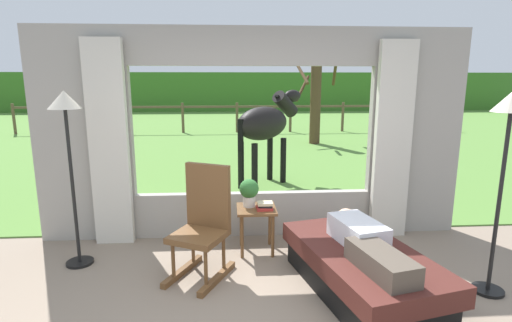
{
  "coord_description": "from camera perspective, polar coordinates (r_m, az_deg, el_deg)",
  "views": [
    {
      "loc": [
        -0.29,
        -2.48,
        1.94
      ],
      "look_at": [
        0.0,
        1.8,
        1.05
      ],
      "focal_mm": 27.55,
      "sensor_mm": 36.0,
      "label": 1
    }
  ],
  "objects": [
    {
      "name": "potted_plant",
      "position": [
        4.46,
        -1.01,
        -4.37
      ],
      "size": [
        0.22,
        0.22,
        0.32
      ],
      "color": "silver",
      "rests_on": "side_table"
    },
    {
      "name": "horse",
      "position": [
        7.17,
        1.42,
        5.41
      ],
      "size": [
        1.51,
        1.55,
        1.73
      ],
      "rotation": [
        0.0,
        0.0,
        -0.77
      ],
      "color": "black",
      "rests_on": "outdoor_pasture_lawn"
    },
    {
      "name": "floor_lamp_left",
      "position": [
        4.37,
        -25.78,
        4.56
      ],
      "size": [
        0.32,
        0.32,
        1.84
      ],
      "color": "black",
      "rests_on": "ground_plane"
    },
    {
      "name": "curtain_panel_left",
      "position": [
        4.87,
        -20.57,
        2.22
      ],
      "size": [
        0.44,
        0.1,
        2.4
      ],
      "primitive_type": "cube",
      "color": "beige",
      "rests_on": "ground_plane"
    },
    {
      "name": "distant_hill_ridge",
      "position": [
        25.49,
        -3.29,
        10.0
      ],
      "size": [
        36.0,
        2.0,
        2.4
      ],
      "primitive_type": "cube",
      "color": "#3A6E25",
      "rests_on": "ground_plane"
    },
    {
      "name": "book_stack",
      "position": [
        4.4,
        1.31,
        -6.54
      ],
      "size": [
        0.19,
        0.16,
        0.09
      ],
      "color": "#B22D28",
      "rests_on": "side_table"
    },
    {
      "name": "pasture_tree",
      "position": [
        12.13,
        8.6,
        8.59
      ],
      "size": [
        1.38,
        1.47,
        2.66
      ],
      "color": "#4C3823",
      "rests_on": "outdoor_pasture_lawn"
    },
    {
      "name": "curtain_panel_right",
      "position": [
        5.06,
        19.21,
        2.66
      ],
      "size": [
        0.44,
        0.1,
        2.4
      ],
      "primitive_type": "cube",
      "color": "beige",
      "rests_on": "ground_plane"
    },
    {
      "name": "reclining_person",
      "position": [
        3.73,
        15.48,
        -11.09
      ],
      "size": [
        0.47,
        1.43,
        0.22
      ],
      "rotation": [
        0.0,
        0.0,
        0.23
      ],
      "color": "silver",
      "rests_on": "recliner_sofa"
    },
    {
      "name": "rocking_chair",
      "position": [
        3.99,
        -7.65,
        -8.83
      ],
      "size": [
        0.72,
        0.81,
        1.12
      ],
      "rotation": [
        0.0,
        0.0,
        -0.47
      ],
      "color": "brown",
      "rests_on": "ground_plane"
    },
    {
      "name": "pasture_fence_line",
      "position": [
        14.68,
        -2.77,
        7.01
      ],
      "size": [
        16.1,
        0.1,
        1.1
      ],
      "color": "brown",
      "rests_on": "outdoor_pasture_lawn"
    },
    {
      "name": "recliner_sofa",
      "position": [
        3.89,
        14.99,
        -14.95
      ],
      "size": [
        1.26,
        1.86,
        0.42
      ],
      "rotation": [
        0.0,
        0.0,
        0.23
      ],
      "color": "black",
      "rests_on": "ground_plane"
    },
    {
      "name": "outdoor_pasture_lawn",
      "position": [
        15.76,
        -2.82,
        4.64
      ],
      "size": [
        36.0,
        21.68,
        0.02
      ],
      "primitive_type": "cube",
      "color": "#568438",
      "rests_on": "ground_plane"
    },
    {
      "name": "back_wall_with_window",
      "position": [
        4.8,
        -0.37,
        3.44
      ],
      "size": [
        5.2,
        0.12,
        2.55
      ],
      "color": "#9E998E",
      "rests_on": "ground_plane"
    },
    {
      "name": "floor_lamp_right",
      "position": [
        4.01,
        32.76,
        3.48
      ],
      "size": [
        0.32,
        0.32,
        1.85
      ],
      "color": "black",
      "rests_on": "ground_plane"
    },
    {
      "name": "side_table",
      "position": [
        4.5,
        0.07,
        -7.96
      ],
      "size": [
        0.44,
        0.44,
        0.52
      ],
      "color": "brown",
      "rests_on": "ground_plane"
    }
  ]
}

